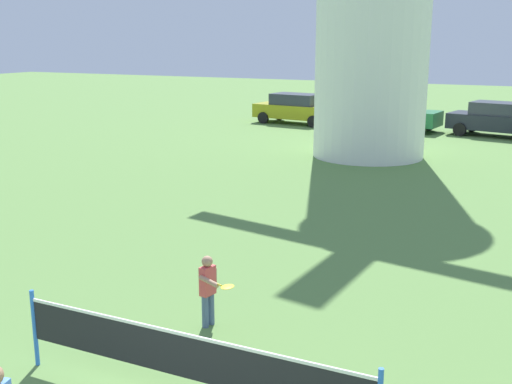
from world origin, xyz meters
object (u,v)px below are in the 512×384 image
(parked_car_mustard, at_px, (296,108))
(parked_car_green, at_px, (395,114))
(player_far, at_px, (209,287))
(tennis_net, at_px, (184,356))
(parked_car_black, at_px, (500,119))

(parked_car_mustard, height_order, parked_car_green, same)
(player_far, bearing_deg, parked_car_green, 96.58)
(parked_car_green, bearing_deg, player_far, -83.42)
(player_far, relative_size, parked_car_green, 0.26)
(tennis_net, relative_size, parked_car_mustard, 1.08)
(player_far, height_order, parked_car_mustard, parked_car_mustard)
(parked_car_mustard, relative_size, parked_car_green, 1.02)
(player_far, xyz_separation_m, parked_car_green, (-2.63, 22.75, 0.15))
(tennis_net, height_order, parked_car_mustard, parked_car_mustard)
(parked_car_black, bearing_deg, parked_car_green, 179.77)
(player_far, distance_m, parked_car_green, 22.90)
(parked_car_green, bearing_deg, parked_car_black, -0.23)
(tennis_net, bearing_deg, parked_car_mustard, 109.29)
(tennis_net, xyz_separation_m, parked_car_black, (1.33, 24.82, 0.13))
(tennis_net, bearing_deg, player_far, 112.21)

